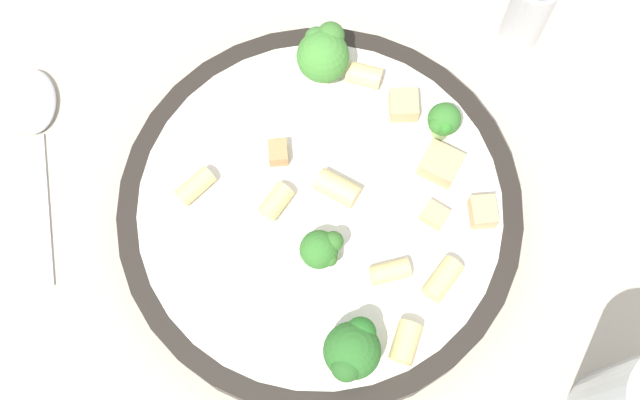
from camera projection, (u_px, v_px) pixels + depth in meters
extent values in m
plane|color=#BCB29E|center=(320.00, 219.00, 0.58)|extent=(2.00, 2.00, 0.00)
cylinder|color=#28231E|center=(320.00, 212.00, 0.56)|extent=(0.28, 0.28, 0.03)
cylinder|color=white|center=(320.00, 206.00, 0.55)|extent=(0.25, 0.25, 0.01)
torus|color=#28231E|center=(320.00, 206.00, 0.55)|extent=(0.27, 0.27, 0.00)
cylinder|color=#93B766|center=(351.00, 355.00, 0.51)|extent=(0.01, 0.01, 0.01)
sphere|color=#2D6B28|center=(352.00, 351.00, 0.50)|extent=(0.04, 0.04, 0.04)
sphere|color=#286C25|center=(360.00, 333.00, 0.50)|extent=(0.02, 0.02, 0.02)
sphere|color=#2B6226|center=(346.00, 366.00, 0.49)|extent=(0.02, 0.02, 0.02)
cylinder|color=#9EC175|center=(441.00, 129.00, 0.56)|extent=(0.01, 0.01, 0.02)
sphere|color=#387A2D|center=(444.00, 119.00, 0.55)|extent=(0.02, 0.02, 0.02)
sphere|color=#307F28|center=(446.00, 127.00, 0.54)|extent=(0.01, 0.01, 0.01)
sphere|color=#36772B|center=(437.00, 125.00, 0.54)|extent=(0.01, 0.01, 0.01)
cylinder|color=#93B766|center=(323.00, 70.00, 0.58)|extent=(0.01, 0.01, 0.01)
sphere|color=#478E38|center=(323.00, 56.00, 0.56)|extent=(0.04, 0.04, 0.04)
sphere|color=#3F7B37|center=(330.00, 42.00, 0.56)|extent=(0.02, 0.02, 0.02)
sphere|color=#417B32|center=(331.00, 36.00, 0.56)|extent=(0.02, 0.02, 0.02)
sphere|color=#448037|center=(317.00, 39.00, 0.56)|extent=(0.02, 0.02, 0.02)
cylinder|color=#84AD60|center=(319.00, 255.00, 0.53)|extent=(0.01, 0.01, 0.01)
sphere|color=#387A2D|center=(319.00, 249.00, 0.52)|extent=(0.03, 0.03, 0.03)
sphere|color=#37712B|center=(333.00, 241.00, 0.52)|extent=(0.01, 0.01, 0.01)
sphere|color=#396F2B|center=(330.00, 259.00, 0.52)|extent=(0.01, 0.01, 0.01)
cylinder|color=#E0C67F|center=(337.00, 188.00, 0.54)|extent=(0.03, 0.02, 0.02)
cylinder|color=#E0C67F|center=(390.00, 272.00, 0.53)|extent=(0.03, 0.03, 0.01)
cylinder|color=#E0C67F|center=(195.00, 186.00, 0.55)|extent=(0.02, 0.03, 0.01)
cylinder|color=#E0C67F|center=(443.00, 279.00, 0.52)|extent=(0.02, 0.03, 0.01)
cylinder|color=#E0C67F|center=(276.00, 201.00, 0.54)|extent=(0.02, 0.03, 0.01)
cylinder|color=#E0C67F|center=(406.00, 342.00, 0.51)|extent=(0.02, 0.03, 0.02)
cylinder|color=#E0C67F|center=(369.00, 77.00, 0.57)|extent=(0.03, 0.02, 0.02)
cube|color=tan|center=(483.00, 212.00, 0.54)|extent=(0.02, 0.02, 0.01)
cube|color=tan|center=(434.00, 215.00, 0.54)|extent=(0.02, 0.02, 0.01)
cube|color=tan|center=(404.00, 105.00, 0.57)|extent=(0.03, 0.03, 0.01)
cube|color=tan|center=(278.00, 153.00, 0.56)|extent=(0.02, 0.02, 0.01)
cube|color=tan|center=(441.00, 164.00, 0.55)|extent=(0.03, 0.03, 0.02)
cylinder|color=silver|center=(529.00, 10.00, 0.60)|extent=(0.03, 0.03, 0.06)
cube|color=silver|center=(40.00, 208.00, 0.58)|extent=(0.07, 0.11, 0.01)
ellipsoid|color=silver|center=(32.00, 101.00, 0.60)|extent=(0.06, 0.07, 0.01)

